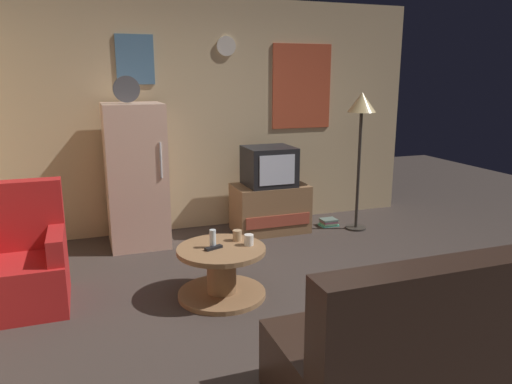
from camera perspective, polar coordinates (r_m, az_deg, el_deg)
ground_plane at (r=3.83m, az=3.57°, el=-14.09°), size 12.00×12.00×0.00m
wall_with_art at (r=5.75m, az=-5.90°, el=8.86°), size 5.20×0.12×2.62m
fridge at (r=5.25m, az=-13.87°, el=1.91°), size 0.60×0.62×1.77m
tv_stand at (r=5.65m, az=1.64°, el=-1.89°), size 0.84×0.53×0.55m
crt_tv at (r=5.54m, az=1.53°, el=3.04°), size 0.54×0.51×0.44m
standing_lamp at (r=5.67m, az=12.22°, el=8.99°), size 0.32×0.32×1.59m
coffee_table at (r=4.03m, az=-4.05°, el=-9.32°), size 0.72×0.72×0.42m
wine_glass at (r=3.94m, az=-5.08°, el=-5.46°), size 0.05×0.05×0.15m
mug_ceramic_white at (r=3.99m, az=-0.84°, el=-5.62°), size 0.08×0.08×0.09m
mug_ceramic_tan at (r=4.10m, az=-2.20°, el=-5.10°), size 0.08×0.08×0.09m
remote_control at (r=3.92m, az=-4.98°, el=-6.51°), size 0.16×0.09×0.02m
armchair at (r=4.26m, az=-25.86°, el=-7.60°), size 0.68×0.68×0.96m
couch at (r=2.97m, az=20.10°, el=-16.81°), size 1.70×0.80×0.92m
book_stack at (r=5.97m, az=8.48°, el=-3.52°), size 0.22×0.16×0.08m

